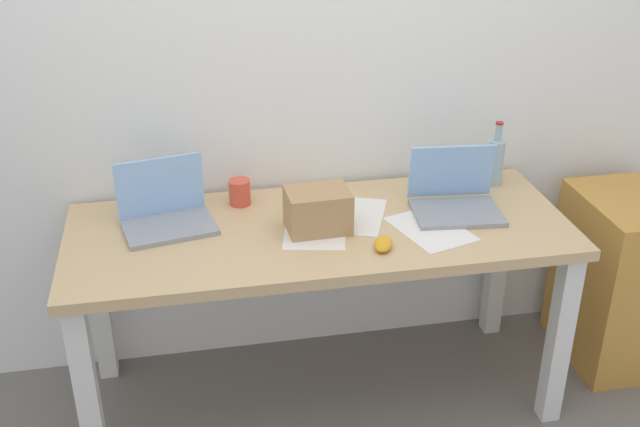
{
  "coord_description": "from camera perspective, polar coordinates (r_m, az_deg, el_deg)",
  "views": [
    {
      "loc": [
        -0.45,
        -2.35,
        2.01
      ],
      "look_at": [
        0.0,
        0.0,
        0.79
      ],
      "focal_mm": 43.36,
      "sensor_mm": 36.0,
      "label": 1
    }
  ],
  "objects": [
    {
      "name": "cardboard_box",
      "position": [
        2.66,
        -0.16,
        0.25
      ],
      "size": [
        0.22,
        0.17,
        0.15
      ],
      "primitive_type": "cube",
      "rotation": [
        0.0,
        0.0,
        0.04
      ],
      "color": "tan",
      "rests_on": "desk"
    },
    {
      "name": "paper_sheet_center",
      "position": [
        2.69,
        -0.38,
        -1.18
      ],
      "size": [
        0.27,
        0.33,
        0.0
      ],
      "primitive_type": "cube",
      "rotation": [
        0.0,
        0.0,
        -0.21
      ],
      "color": "white",
      "rests_on": "desk"
    },
    {
      "name": "paper_sheet_front_right",
      "position": [
        2.72,
        8.15,
        -1.13
      ],
      "size": [
        0.29,
        0.34,
        0.0
      ],
      "primitive_type": "cube",
      "rotation": [
        0.0,
        0.0,
        0.3
      ],
      "color": "white",
      "rests_on": "desk"
    },
    {
      "name": "computer_mouse",
      "position": [
        2.57,
        4.7,
        -2.25
      ],
      "size": [
        0.09,
        0.12,
        0.03
      ],
      "primitive_type": "ellipsoid",
      "rotation": [
        0.0,
        0.0,
        -0.39
      ],
      "color": "gold",
      "rests_on": "desk"
    },
    {
      "name": "laptop_right",
      "position": [
        2.84,
        9.93,
        1.09
      ],
      "size": [
        0.34,
        0.28,
        0.23
      ],
      "color": "gray",
      "rests_on": "desk"
    },
    {
      "name": "desk",
      "position": [
        2.76,
        0.0,
        -2.82
      ],
      "size": [
        1.76,
        0.69,
        0.74
      ],
      "color": "tan",
      "rests_on": "ground"
    },
    {
      "name": "back_wall",
      "position": [
        2.89,
        -1.56,
        12.64
      ],
      "size": [
        5.2,
        0.08,
        2.6
      ],
      "primitive_type": "cube",
      "color": "white",
      "rests_on": "ground"
    },
    {
      "name": "paper_sheet_near_back",
      "position": [
        2.78,
        2.49,
        -0.14
      ],
      "size": [
        0.3,
        0.35,
        0.0
      ],
      "primitive_type": "cube",
      "rotation": [
        0.0,
        0.0,
        -0.37
      ],
      "color": "white",
      "rests_on": "desk"
    },
    {
      "name": "laptop_left",
      "position": [
        2.74,
        -11.29,
        0.07
      ],
      "size": [
        0.35,
        0.28,
        0.23
      ],
      "color": "gray",
      "rests_on": "desk"
    },
    {
      "name": "filing_cabinet",
      "position": [
        3.37,
        21.45,
        -4.51
      ],
      "size": [
        0.4,
        0.48,
        0.72
      ],
      "primitive_type": "cube",
      "color": "#C68938",
      "rests_on": "ground"
    },
    {
      "name": "beer_bottle",
      "position": [
        3.07,
        12.83,
        3.84
      ],
      "size": [
        0.06,
        0.06,
        0.26
      ],
      "color": "#99B7C1",
      "rests_on": "desk"
    },
    {
      "name": "ground_plane",
      "position": [
        3.13,
        0.0,
        -13.11
      ],
      "size": [
        8.0,
        8.0,
        0.0
      ],
      "primitive_type": "plane",
      "color": "slate"
    },
    {
      "name": "coffee_mug",
      "position": [
        2.86,
        -5.95,
        1.58
      ],
      "size": [
        0.08,
        0.08,
        0.09
      ],
      "primitive_type": "cylinder",
      "color": "#D84C38",
      "rests_on": "desk"
    }
  ]
}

